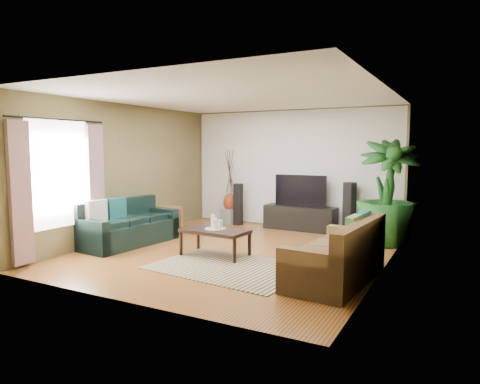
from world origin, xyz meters
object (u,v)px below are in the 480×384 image
Objects in this scene: speaker_right at (349,208)px; vase at (230,202)px; speaker_left at (238,204)px; sofa_right at (336,250)px; potted_plant at (387,192)px; television at (301,191)px; tv_stand at (300,218)px; pedestal at (230,216)px; sofa_left at (129,222)px; side_table at (169,219)px; coffee_table at (215,243)px.

vase is at bearing -162.63° from speaker_right.
speaker_left is at bearing -160.15° from speaker_right.
speaker_left reaches higher than vase.
sofa_right is 2.72m from potted_plant.
tv_stand is at bearing -90.00° from television.
sofa_left is at bearing -101.05° from pedestal.
sofa_right is 3.66m from tv_stand.
vase is (-3.74, 0.60, -0.49)m from potted_plant.
sofa_right is 4.62m from side_table.
tv_stand is at bearing -148.12° from sofa_right.
pedestal is at bearing 150.88° from speaker_left.
potted_plant is at bearing -15.81° from speaker_left.
tv_stand is 2.16m from potted_plant.
sofa_right reaches higher than pedestal.
speaker_right is at bearing 0.00° from vase.
potted_plant reaches higher than television.
speaker_left is 1.71m from side_table.
sofa_left and sofa_right have the same top height.
pedestal is at bearing 0.00° from vase.
tv_stand is at bearing -0.01° from pedestal.
sofa_left is at bearing -151.86° from potted_plant.
sofa_left is at bearing -101.05° from vase.
sofa_left is at bearing -122.60° from speaker_right.
coffee_table is 1.01× the size of speaker_right.
potted_plant is 3.82m from vase.
tv_stand is 1.45× the size of speaker_right.
coffee_table is 2.92m from tv_stand.
potted_plant reaches higher than sofa_left.
potted_plant reaches higher than vase.
potted_plant is 4.44× the size of vase.
television is at bearing 0.00° from vase.
tv_stand is 2.94m from side_table.
coffee_table is at bearing -97.95° from tv_stand.
television reaches higher than vase.
coffee_table is 1.13× the size of speaker_left.
speaker_right is at bearing -165.20° from sofa_right.
coffee_table is 3.18m from vase.
speaker_left is 2.80× the size of pedestal.
television is 3.34× the size of pedestal.
coffee_table is at bearing -101.33° from speaker_right.
sofa_right is 1.20× the size of tv_stand.
sofa_right is (4.06, -0.34, 0.00)m from sofa_left.
speaker_right is 2.92m from pedestal.
speaker_right is (2.60, 0.11, 0.06)m from speaker_left.
sofa_right is at bearing -60.87° from tv_stand.
speaker_left is at bearing -175.72° from television.
tv_stand is 1.80m from pedestal.
speaker_left is at bearing -130.02° from sofa_right.
television reaches higher than tv_stand.
speaker_right is at bearing 144.75° from potted_plant.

